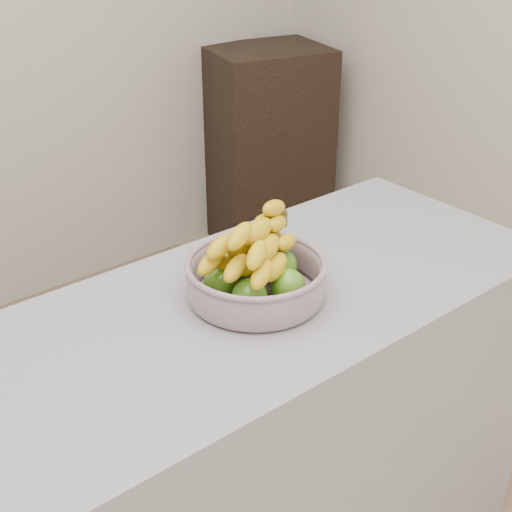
% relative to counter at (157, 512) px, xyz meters
% --- Properties ---
extents(counter, '(2.00, 0.60, 0.90)m').
position_rel_counter_xyz_m(counter, '(0.00, 0.00, 0.00)').
color(counter, '#A1A2AA').
rests_on(counter, ground).
extents(cabinet, '(0.63, 0.55, 0.98)m').
position_rel_counter_xyz_m(cabinet, '(1.65, 1.58, 0.04)').
color(cabinet, black).
rests_on(cabinet, ground).
extents(fruit_bowl, '(0.30, 0.30, 0.18)m').
position_rel_counter_xyz_m(fruit_bowl, '(0.29, -0.00, 0.51)').
color(fruit_bowl, '#A8B5C9').
rests_on(fruit_bowl, counter).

